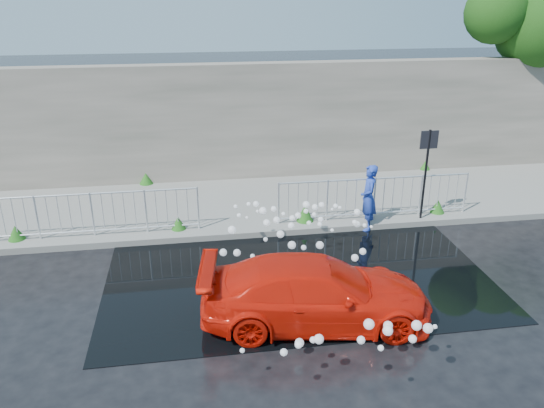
# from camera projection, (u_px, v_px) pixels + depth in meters

# --- Properties ---
(ground) EXTENTS (90.00, 90.00, 0.00)m
(ground) POSITION_uv_depth(u_px,v_px,m) (281.00, 301.00, 10.37)
(ground) COLOR black
(ground) RESTS_ON ground
(pavement) EXTENTS (30.00, 4.00, 0.15)m
(pavement) POSITION_uv_depth(u_px,v_px,m) (251.00, 203.00, 14.92)
(pavement) COLOR gray
(pavement) RESTS_ON ground
(curb) EXTENTS (30.00, 0.25, 0.16)m
(curb) POSITION_uv_depth(u_px,v_px,m) (261.00, 233.00, 13.09)
(curb) COLOR gray
(curb) RESTS_ON ground
(retaining_wall) EXTENTS (30.00, 0.60, 3.50)m
(retaining_wall) POSITION_uv_depth(u_px,v_px,m) (242.00, 122.00, 16.25)
(retaining_wall) COLOR #58554A
(retaining_wall) RESTS_ON pavement
(puddle) EXTENTS (8.00, 5.00, 0.01)m
(puddle) POSITION_uv_depth(u_px,v_px,m) (296.00, 274.00, 11.36)
(puddle) COLOR black
(puddle) RESTS_ON ground
(sign_post) EXTENTS (0.45, 0.06, 2.50)m
(sign_post) POSITION_uv_depth(u_px,v_px,m) (427.00, 160.00, 13.16)
(sign_post) COLOR black
(sign_post) RESTS_ON ground
(tree) EXTENTS (5.05, 2.70, 6.29)m
(tree) POSITION_uv_depth(u_px,v_px,m) (543.00, 19.00, 16.74)
(tree) COLOR #332114
(tree) RESTS_ON ground
(railing_left) EXTENTS (5.05, 0.05, 1.10)m
(railing_left) POSITION_uv_depth(u_px,v_px,m) (92.00, 213.00, 12.59)
(railing_left) COLOR silver
(railing_left) RESTS_ON pavement
(railing_right) EXTENTS (5.05, 0.05, 1.10)m
(railing_right) POSITION_uv_depth(u_px,v_px,m) (374.00, 196.00, 13.59)
(railing_right) COLOR silver
(railing_right) RESTS_ON pavement
(weeds) EXTENTS (12.17, 3.93, 0.44)m
(weeds) POSITION_uv_depth(u_px,v_px,m) (249.00, 203.00, 14.25)
(weeds) COLOR #175717
(weeds) RESTS_ON pavement
(water_spray) EXTENTS (3.41, 5.70, 1.11)m
(water_spray) POSITION_uv_depth(u_px,v_px,m) (311.00, 252.00, 10.68)
(water_spray) COLOR white
(water_spray) RESTS_ON ground
(red_car) EXTENTS (4.33, 2.20, 1.21)m
(red_car) POSITION_uv_depth(u_px,v_px,m) (316.00, 292.00, 9.54)
(red_car) COLOR red
(red_car) RESTS_ON ground
(person) EXTENTS (0.49, 0.67, 1.70)m
(person) POSITION_uv_depth(u_px,v_px,m) (369.00, 198.00, 13.19)
(person) COLOR #213CA8
(person) RESTS_ON ground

